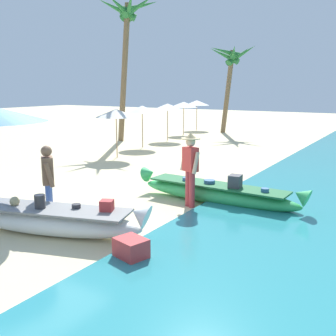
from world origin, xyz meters
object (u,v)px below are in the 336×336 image
Objects in this scene: person_vendor_hatted at (190,164)px; person_tourist_customer at (48,179)px; boat_white_foreground at (52,219)px; palm_tree_tall_inland at (231,62)px; cooler_box at (131,251)px; boat_green_midground at (217,193)px; palm_tree_leaning_seaward at (127,24)px.

person_vendor_hatted is 3.13m from person_tourist_customer.
boat_white_foreground is 2.47× the size of person_tourist_customer.
palm_tree_tall_inland reaches higher than cooler_box.
boat_green_midground is at bearing 108.89° from cooler_box.
person_tourist_customer is 0.30× the size of palm_tree_tall_inland.
person_tourist_customer is at bearing 139.98° from boat_white_foreground.
cooler_box is (0.21, -3.69, -0.07)m from boat_green_midground.
cooler_box is (8.65, -11.49, -5.53)m from palm_tree_leaning_seaward.
cooler_box is (2.03, -0.22, -0.09)m from boat_white_foreground.
person_tourist_customer is 2.82m from cooler_box.
boat_green_midground is 3.88m from person_tourist_customer.
palm_tree_tall_inland reaches higher than boat_white_foreground.
person_tourist_customer reaches higher than cooler_box.
person_vendor_hatted is 15.90m from palm_tree_tall_inland.
boat_green_midground is at bearing 51.41° from person_vendor_hatted.
palm_tree_leaning_seaward is at bearing 142.61° from cooler_box.
boat_green_midground is at bearing 50.72° from person_tourist_customer.
palm_tree_tall_inland is 0.74× the size of palm_tree_leaning_seaward.
palm_tree_leaning_seaward is (-6.63, 11.27, 5.44)m from boat_white_foreground.
boat_white_foreground reaches higher than cooler_box.
boat_white_foreground is 3.31m from person_vendor_hatted.
palm_tree_leaning_seaward is at bearing -113.83° from palm_tree_tall_inland.
palm_tree_leaning_seaward reaches higher than cooler_box.
palm_tree_leaning_seaward is (-8.01, 8.34, 4.73)m from person_vendor_hatted.
cooler_box is (2.63, -0.73, -0.69)m from person_tourist_customer.
palm_tree_tall_inland is at bearing 123.79° from cooler_box.
palm_tree_leaning_seaward is (-2.80, -6.34, 1.55)m from palm_tree_tall_inland.
boat_green_midground reaches higher than cooler_box.
palm_tree_leaning_seaward is at bearing 120.46° from boat_white_foreground.
boat_white_foreground is 14.16m from palm_tree_leaning_seaward.
boat_white_foreground is 0.89× the size of boat_green_midground.
person_vendor_hatted is (-0.43, -0.54, 0.73)m from boat_green_midground.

